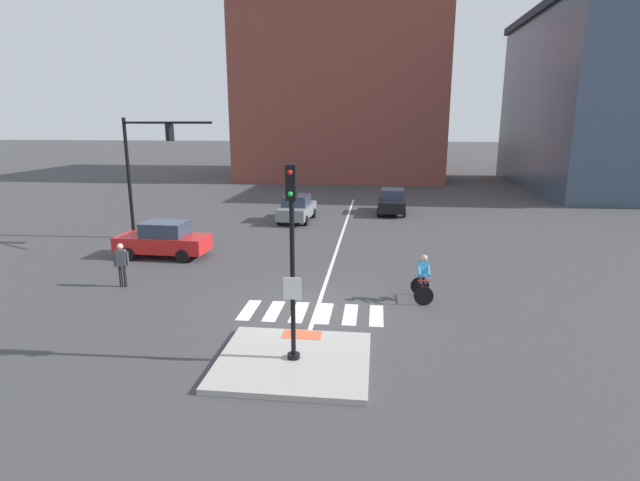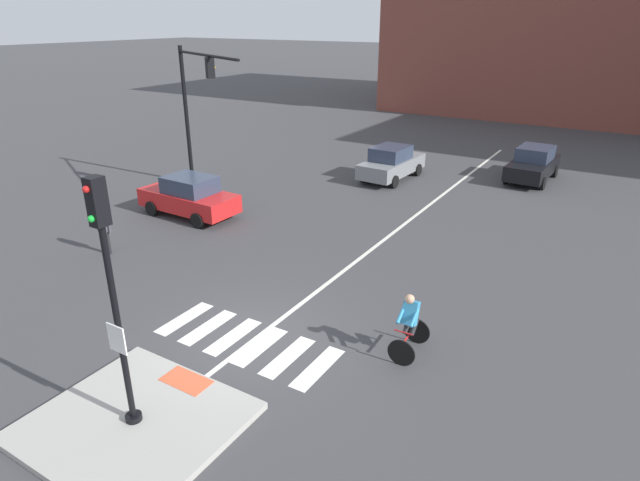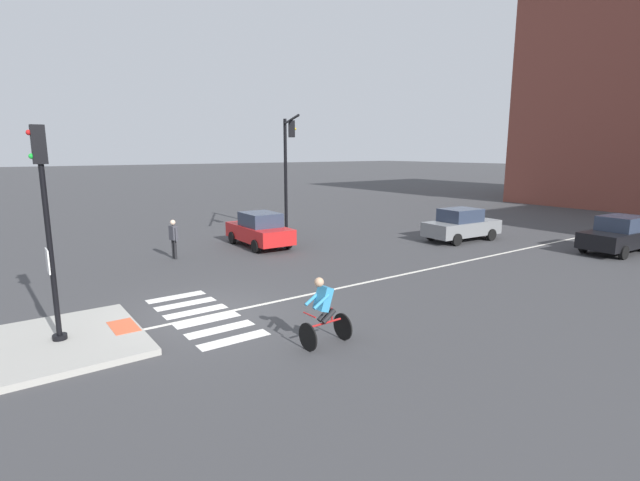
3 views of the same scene
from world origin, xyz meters
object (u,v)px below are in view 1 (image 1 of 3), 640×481
Objects in this scene: car_black_eastbound_distant at (392,202)px; car_grey_westbound_distant at (297,208)px; traffic_light_mast at (144,159)px; car_red_cross_left at (164,240)px; signal_pole at (292,246)px; pedestrian_at_curb_left at (121,262)px; cyclist at (423,277)px.

car_grey_westbound_distant is at bearing -150.20° from car_black_eastbound_distant.
car_red_cross_left is (2.08, -2.92, -3.40)m from traffic_light_mast.
traffic_light_mast is 16.24m from car_black_eastbound_distant.
signal_pole is 1.18× the size of car_red_cross_left.
pedestrian_at_curb_left is at bearing 144.64° from signal_pole.
signal_pole is 1.17× the size of car_grey_westbound_distant.
signal_pole is 15.75m from traffic_light_mast.
car_grey_westbound_distant and car_red_cross_left have the same top height.
car_red_cross_left is 12.07m from cyclist.
car_grey_westbound_distant is at bearing 99.05° from signal_pole.
cyclist is (11.24, -4.41, 0.06)m from car_red_cross_left.
traffic_light_mast is at bearing 151.18° from cyclist.
car_black_eastbound_distant is (3.01, 21.88, -2.29)m from signal_pole.
traffic_light_mast is at bearing 108.08° from pedestrian_at_curb_left.
traffic_light_mast reaches higher than car_grey_westbound_distant.
car_grey_westbound_distant is 1.01× the size of car_red_cross_left.
signal_pole is 9.28m from pedestrian_at_curb_left.
car_grey_westbound_distant is at bearing 62.68° from car_red_cross_left.
signal_pole is at bearing -97.83° from car_black_eastbound_distant.
car_grey_westbound_distant is 2.51× the size of pedestrian_at_curb_left.
car_grey_westbound_distant is (6.75, 6.11, -3.40)m from traffic_light_mast.
car_red_cross_left is (-7.61, 9.44, -2.29)m from signal_pole.
cyclist reaches higher than car_red_cross_left.
cyclist is at bearing -28.82° from traffic_light_mast.
signal_pole is 0.79× the size of traffic_light_mast.
car_black_eastbound_distant is (12.70, 9.52, -3.40)m from traffic_light_mast.
car_grey_westbound_distant is 14.97m from cyclist.
signal_pole is 18.85m from car_grey_westbound_distant.
car_red_cross_left is at bearing -117.32° from car_grey_westbound_distant.
car_black_eastbound_distant is (5.95, 3.41, 0.00)m from car_grey_westbound_distant.
traffic_light_mast is 1.51× the size of car_red_cross_left.
traffic_light_mast is 8.17m from pedestrian_at_curb_left.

